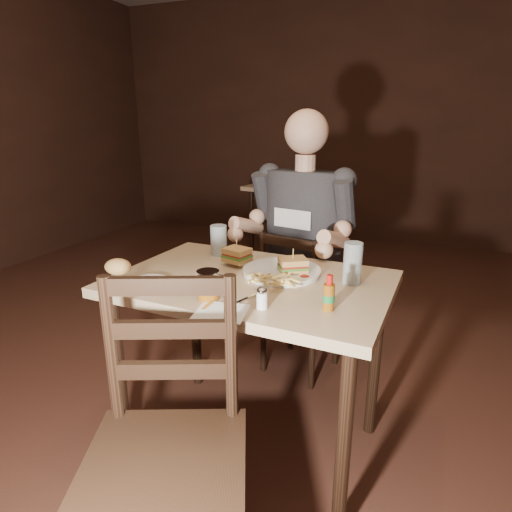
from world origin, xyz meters
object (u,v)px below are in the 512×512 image
(bg_chair_near, at_px, (278,229))
(diner, at_px, (300,212))
(syrup_dispenser, at_px, (208,285))
(main_table, at_px, (252,301))
(bg_table, at_px, (295,194))
(bg_chair_far, at_px, (307,210))
(hot_sauce, at_px, (329,293))
(chair_far, at_px, (302,302))
(glass_left, at_px, (219,240))
(glass_right, at_px, (353,263))
(dinner_plate, at_px, (282,272))
(chair_near, at_px, (164,466))
(side_plate, at_px, (149,283))

(bg_chair_near, bearing_deg, diner, -86.77)
(diner, xyz_separation_m, syrup_dispenser, (-0.09, -0.86, -0.10))
(main_table, distance_m, syrup_dispenser, 0.29)
(bg_table, xyz_separation_m, syrup_dispenser, (0.53, -2.96, 0.14))
(diner, bearing_deg, bg_chair_far, 116.80)
(hot_sauce, bearing_deg, chair_far, 109.76)
(bg_table, relative_size, syrup_dispenser, 8.96)
(diner, height_order, glass_left, diner)
(bg_table, xyz_separation_m, chair_far, (0.63, -2.05, -0.27))
(glass_left, xyz_separation_m, syrup_dispenser, (0.20, -0.49, -0.02))
(diner, height_order, glass_right, diner)
(chair_far, xyz_separation_m, hot_sauce, (0.31, -0.85, 0.42))
(syrup_dispenser, bearing_deg, bg_chair_far, 102.56)
(chair_far, height_order, hot_sauce, hot_sauce)
(diner, bearing_deg, dinner_plate, -68.77)
(bg_chair_near, xyz_separation_m, hot_sauce, (0.94, -2.36, 0.40))
(chair_far, distance_m, chair_near, 1.36)
(glass_left, bearing_deg, dinner_plate, -23.82)
(diner, xyz_separation_m, glass_right, (0.35, -0.52, -0.08))
(syrup_dispenser, bearing_deg, chair_near, -75.38)
(glass_right, height_order, syrup_dispenser, glass_right)
(hot_sauce, bearing_deg, dinner_plate, 131.64)
(chair_near, bearing_deg, bg_chair_far, 76.88)
(chair_far, distance_m, diner, 0.52)
(chair_near, xyz_separation_m, side_plate, (-0.36, 0.50, 0.30))
(chair_far, distance_m, glass_left, 0.67)
(bg_chair_far, relative_size, syrup_dispenser, 7.95)
(chair_far, xyz_separation_m, dinner_plate, (0.06, -0.57, 0.37))
(chair_far, relative_size, chair_near, 0.86)
(main_table, height_order, glass_left, glass_left)
(chair_near, relative_size, diner, 0.94)
(main_table, relative_size, bg_chair_far, 1.35)
(bg_chair_far, height_order, diner, diner)
(hot_sauce, bearing_deg, syrup_dispenser, -172.21)
(chair_near, distance_m, diner, 1.39)
(main_table, relative_size, syrup_dispenser, 10.75)
(dinner_plate, bearing_deg, bg_chair_near, 108.36)
(chair_near, xyz_separation_m, dinner_plate, (0.08, 0.79, 0.30))
(bg_chair_near, relative_size, side_plate, 5.97)
(main_table, xyz_separation_m, dinner_plate, (0.10, 0.09, 0.10))
(glass_left, relative_size, glass_right, 0.87)
(main_table, distance_m, bg_table, 2.78)
(bg_table, distance_m, bg_chair_far, 0.61)
(bg_chair_near, distance_m, glass_right, 2.33)
(bg_table, distance_m, hot_sauce, 3.06)
(chair_near, relative_size, side_plate, 6.55)
(main_table, xyz_separation_m, bg_chair_near, (-0.59, 2.17, -0.24))
(glass_right, bearing_deg, hot_sauce, -96.64)
(bg_table, relative_size, bg_chair_near, 1.08)
(dinner_plate, bearing_deg, bg_chair_far, 102.24)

